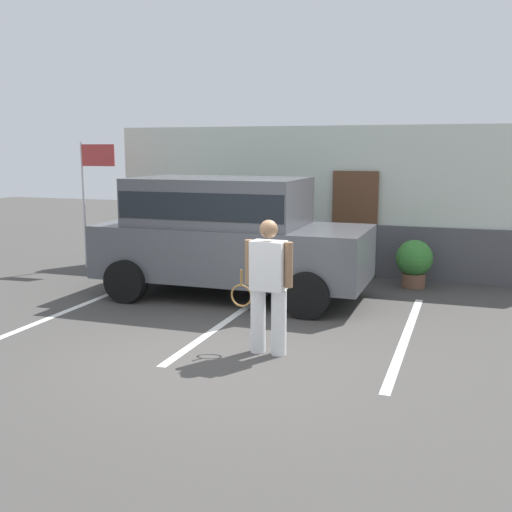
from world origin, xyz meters
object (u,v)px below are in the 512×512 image
object	(u,v)px
flag_pole	(91,181)
parked_suv	(227,231)
tennis_player_man	(268,285)
potted_plant_by_porch	(414,261)

from	to	relation	value
flag_pole	parked_suv	bearing A→B (deg)	-22.10
tennis_player_man	flag_pole	bearing A→B (deg)	-35.14
tennis_player_man	flag_pole	size ratio (longest dim) A/B	0.63
tennis_player_man	flag_pole	xyz separation A→B (m)	(-5.29, 4.18, 1.00)
potted_plant_by_porch	flag_pole	distance (m)	6.82
parked_suv	potted_plant_by_porch	size ratio (longest dim) A/B	5.21
parked_suv	flag_pole	world-z (taller)	flag_pole
parked_suv	flag_pole	size ratio (longest dim) A/B	1.72
potted_plant_by_porch	tennis_player_man	bearing A→B (deg)	-107.17
parked_suv	tennis_player_man	size ratio (longest dim) A/B	2.73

